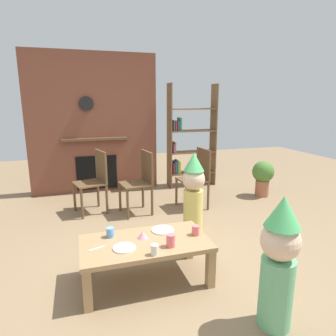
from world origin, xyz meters
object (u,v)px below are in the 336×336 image
object	(u,v)px
paper_cup_near_left	(110,232)
child_in_pink	(193,191)
potted_plant_tall	(263,175)
bookshelf	(188,141)
paper_cup_near_right	(171,241)
paper_plate_front	(124,248)
coffee_table	(145,247)
paper_cup_far_left	(155,250)
birthday_cake_slice	(143,235)
dining_chair_left	(96,178)
paper_cup_center	(196,230)
dining_chair_middle	(141,178)
paper_plate_rear	(163,230)
child_with_cone_hat	(279,260)
dining_chair_right	(198,175)

from	to	relation	value
paper_cup_near_left	child_in_pink	size ratio (longest dim) A/B	0.09
potted_plant_tall	paper_cup_near_left	bearing A→B (deg)	-149.29
bookshelf	paper_cup_near_right	bearing A→B (deg)	-113.57
paper_plate_front	coffee_table	bearing A→B (deg)	21.69
paper_cup_near_left	paper_cup_far_left	bearing A→B (deg)	-54.24
birthday_cake_slice	dining_chair_left	distance (m)	1.86
paper_cup_center	dining_chair_middle	size ratio (longest dim) A/B	0.10
paper_plate_rear	child_with_cone_hat	bearing A→B (deg)	-60.10
paper_cup_center	child_with_cone_hat	distance (m)	0.85
dining_chair_left	paper_plate_rear	bearing A→B (deg)	90.60
paper_cup_near_left	dining_chair_left	bearing A→B (deg)	90.54
potted_plant_tall	child_with_cone_hat	bearing A→B (deg)	-122.84
paper_plate_rear	dining_chair_middle	world-z (taller)	dining_chair_middle
dining_chair_left	child_in_pink	bearing A→B (deg)	120.43
child_with_cone_hat	dining_chair_right	size ratio (longest dim) A/B	1.10
bookshelf	dining_chair_middle	bearing A→B (deg)	-135.74
bookshelf	dining_chair_middle	size ratio (longest dim) A/B	2.11
bookshelf	potted_plant_tall	world-z (taller)	bookshelf
dining_chair_middle	child_in_pink	bearing A→B (deg)	111.31
paper_cup_near_right	bookshelf	bearing A→B (deg)	66.43
paper_plate_rear	potted_plant_tall	distance (m)	2.78
paper_plate_rear	child_in_pink	bearing A→B (deg)	49.19
potted_plant_tall	dining_chair_right	bearing A→B (deg)	-172.61
paper_cup_near_right	child_with_cone_hat	world-z (taller)	child_with_cone_hat
child_in_pink	paper_cup_center	bearing A→B (deg)	22.69
bookshelf	dining_chair_left	size ratio (longest dim) A/B	2.11
paper_cup_center	child_with_cone_hat	world-z (taller)	child_with_cone_hat
paper_cup_far_left	child_in_pink	distance (m)	1.35
bookshelf	paper_cup_far_left	size ratio (longest dim) A/B	21.77
child_with_cone_hat	child_in_pink	distance (m)	1.65
coffee_table	dining_chair_middle	world-z (taller)	dining_chair_middle
bookshelf	paper_plate_rear	bearing A→B (deg)	-115.73
child_in_pink	paper_plate_front	bearing A→B (deg)	-3.82
paper_cup_near_left	birthday_cake_slice	xyz separation A→B (m)	(0.28, -0.11, -0.01)
paper_plate_rear	potted_plant_tall	bearing A→B (deg)	36.11
child_in_pink	coffee_table	bearing A→B (deg)	0.00
paper_cup_near_right	birthday_cake_slice	size ratio (longest dim) A/B	1.09
bookshelf	paper_cup_center	distance (m)	3.00
paper_cup_near_right	paper_plate_front	xyz separation A→B (m)	(-0.38, 0.08, -0.05)
paper_plate_front	dining_chair_left	distance (m)	1.98
coffee_table	dining_chair_middle	bearing A→B (deg)	79.00
paper_cup_far_left	child_with_cone_hat	distance (m)	0.94
paper_cup_center	dining_chair_right	size ratio (longest dim) A/B	0.10
paper_cup_near_right	potted_plant_tall	distance (m)	2.99
paper_plate_front	potted_plant_tall	xyz separation A→B (m)	(2.65, 1.88, -0.03)
paper_cup_center	paper_cup_near_left	bearing A→B (deg)	166.06
birthday_cake_slice	dining_chair_middle	size ratio (longest dim) A/B	0.11
paper_cup_near_right	paper_plate_rear	distance (m)	0.33
child_with_cone_hat	coffee_table	bearing A→B (deg)	0.00
bookshelf	paper_cup_near_left	distance (m)	3.17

